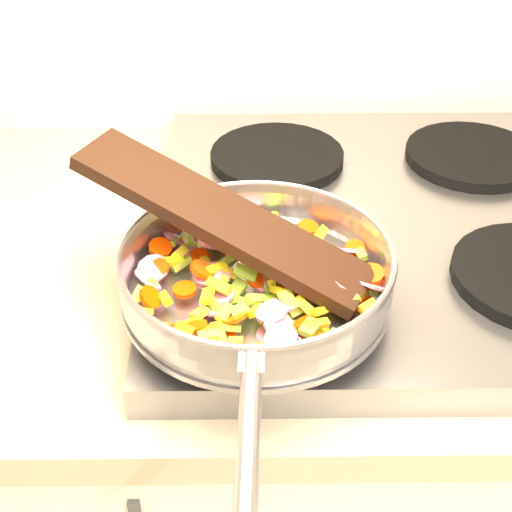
{
  "coord_description": "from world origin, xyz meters",
  "views": [
    {
      "loc": [
        -0.88,
        0.9,
        1.43
      ],
      "look_at": [
        -0.87,
        1.48,
        1.01
      ],
      "focal_mm": 50.0,
      "sensor_mm": 36.0,
      "label": 1
    }
  ],
  "objects": [
    {
      "name": "cooktop",
      "position": [
        -0.7,
        1.67,
        0.92
      ],
      "size": [
        0.6,
        0.6,
        0.04
      ],
      "primitive_type": "cube",
      "color": "#939399",
      "rests_on": "counter_top"
    },
    {
      "name": "grate_fl",
      "position": [
        -0.84,
        1.52,
        0.95
      ],
      "size": [
        0.19,
        0.19,
        0.02
      ],
      "primitive_type": "cylinder",
      "color": "black",
      "rests_on": "cooktop"
    },
    {
      "name": "grate_bl",
      "position": [
        -0.84,
        1.81,
        0.95
      ],
      "size": [
        0.19,
        0.19,
        0.02
      ],
      "primitive_type": "cylinder",
      "color": "black",
      "rests_on": "cooktop"
    },
    {
      "name": "grate_br",
      "position": [
        -0.56,
        1.81,
        0.95
      ],
      "size": [
        0.19,
        0.19,
        0.02
      ],
      "primitive_type": "cylinder",
      "color": "black",
      "rests_on": "cooktop"
    },
    {
      "name": "saute_pan",
      "position": [
        -0.87,
        1.48,
        0.99
      ],
      "size": [
        0.32,
        0.49,
        0.06
      ],
      "rotation": [
        0.0,
        0.0,
        -0.04
      ],
      "color": "#9E9EA5",
      "rests_on": "grate_fl"
    },
    {
      "name": "vegetable_heap",
      "position": [
        -0.87,
        1.48,
        0.98
      ],
      "size": [
        0.28,
        0.26,
        0.05
      ],
      "color": "#E5165F",
      "rests_on": "saute_pan"
    },
    {
      "name": "wooden_spatula",
      "position": [
        -0.91,
        1.53,
        1.03
      ],
      "size": [
        0.32,
        0.21,
        0.11
      ],
      "primitive_type": "cube",
      "rotation": [
        0.0,
        -0.29,
        2.69
      ],
      "color": "black",
      "rests_on": "saute_pan"
    }
  ]
}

